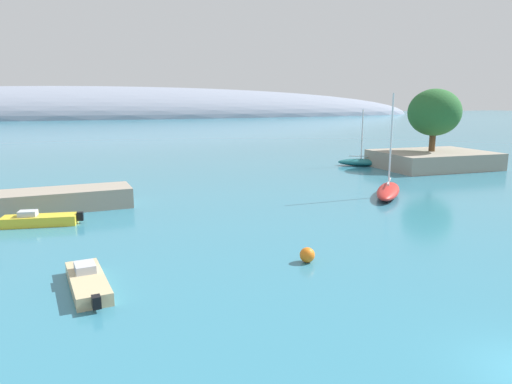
% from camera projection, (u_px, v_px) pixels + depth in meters
% --- Properties ---
extents(shore_outcrop, '(14.40, 10.60, 2.19)m').
position_uv_depth(shore_outcrop, '(433.00, 160.00, 62.07)').
color(shore_outcrop, gray).
rests_on(shore_outcrop, ground).
extents(tree_clump_shore, '(6.77, 6.77, 8.14)m').
position_uv_depth(tree_clump_shore, '(434.00, 113.00, 61.04)').
color(tree_clump_shore, brown).
rests_on(tree_clump_shore, shore_outcrop).
extents(distant_ridge, '(367.37, 69.72, 30.91)m').
position_uv_depth(distant_ridge, '(94.00, 117.00, 236.66)').
color(distant_ridge, gray).
rests_on(distant_ridge, ground).
extents(sailboat_teal_near_shore, '(6.50, 4.62, 7.65)m').
position_uv_depth(sailboat_teal_near_shore, '(361.00, 162.00, 64.12)').
color(sailboat_teal_near_shore, '#1E6B70').
rests_on(sailboat_teal_near_shore, water).
extents(sailboat_red_mid_mooring, '(6.61, 7.65, 9.52)m').
position_uv_depth(sailboat_red_mid_mooring, '(388.00, 190.00, 43.78)').
color(sailboat_red_mid_mooring, red).
rests_on(sailboat_red_mid_mooring, water).
extents(motorboat_sand_foreground, '(2.30, 5.76, 1.01)m').
position_uv_depth(motorboat_sand_foreground, '(88.00, 281.00, 22.50)').
color(motorboat_sand_foreground, '#C6B284').
rests_on(motorboat_sand_foreground, water).
extents(motorboat_yellow_alongside_breakwater, '(5.63, 2.18, 1.12)m').
position_uv_depth(motorboat_yellow_alongside_breakwater, '(40.00, 220.00, 33.78)').
color(motorboat_yellow_alongside_breakwater, yellow).
rests_on(motorboat_yellow_alongside_breakwater, water).
extents(mooring_buoy_orange, '(0.85, 0.85, 0.85)m').
position_uv_depth(mooring_buoy_orange, '(307.00, 255.00, 26.08)').
color(mooring_buoy_orange, orange).
rests_on(mooring_buoy_orange, water).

